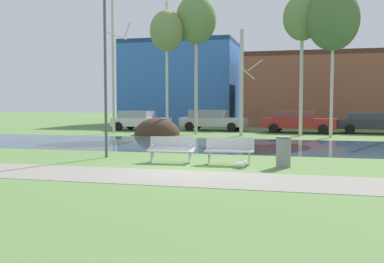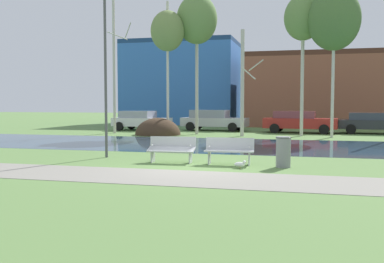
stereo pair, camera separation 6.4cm
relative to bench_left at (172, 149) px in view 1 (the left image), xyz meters
name	(u,v)px [view 1 (the left image)]	position (x,y,z in m)	size (l,w,h in m)	color
ground_plane	(238,141)	(0.99, 8.85, -0.47)	(120.00, 120.00, 0.00)	#5B7F42
paved_path_strip	(176,177)	(0.99, -2.90, -0.47)	(60.00, 2.51, 0.01)	gray
river_band	(231,145)	(0.99, 6.53, -0.47)	(80.00, 7.67, 0.01)	#2D475B
soil_mound	(157,135)	(-4.60, 12.14, -0.47)	(2.88, 2.81, 2.16)	#423021
bench_left	(172,149)	(0.00, 0.00, 0.00)	(1.63, 0.65, 0.87)	#B2B5B7
bench_right	(229,150)	(1.97, 0.00, 0.00)	(1.63, 0.66, 0.87)	#B2B5B7
trash_bin	(283,151)	(3.72, -0.22, 0.03)	(0.48, 0.48, 0.97)	gray
seagull	(240,164)	(2.45, -0.79, -0.34)	(0.41, 0.15, 0.25)	white
streetlamp	(105,46)	(-2.76, 0.74, 3.61)	(0.32, 0.32, 6.26)	#4C4C51
birch_far_left	(114,65)	(-7.81, 12.80, 4.04)	(1.40, 2.30, 8.84)	beige
birch_left	(167,32)	(-3.97, 12.23, 5.97)	(2.10, 2.10, 8.31)	beige
birch_center_left	(196,20)	(-2.35, 13.32, 6.79)	(2.59, 2.59, 9.37)	#BCB7A8
birch_center	(242,82)	(0.74, 12.37, 2.78)	(1.39, 2.09, 6.41)	beige
birch_center_right	(302,19)	(4.20, 13.40, 6.60)	(2.28, 2.28, 9.15)	beige
birch_right	(333,20)	(5.93, 12.64, 6.32)	(2.98, 2.98, 8.73)	beige
parked_van_nearest_white	(140,120)	(-7.25, 16.11, 0.29)	(4.28, 2.42, 1.43)	silver
parked_sedan_second_silver	(212,120)	(-2.06, 17.18, 0.32)	(4.91, 2.31, 1.51)	#B2B5BC
parked_hatch_third_red	(298,121)	(4.03, 16.16, 0.31)	(4.93, 2.36, 1.46)	maroon
parked_wagon_fourth_dark	(373,122)	(8.80, 16.51, 0.27)	(4.75, 2.35, 1.37)	#282B30
building_blue_store	(181,83)	(-7.10, 26.99, 3.46)	(10.51, 6.82, 7.86)	#3870C6
building_brick_low	(339,90)	(7.35, 25.98, 2.64)	(16.17, 7.77, 6.22)	brown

